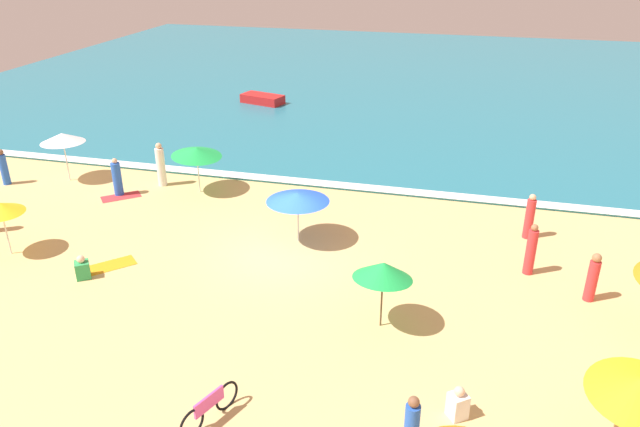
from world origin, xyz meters
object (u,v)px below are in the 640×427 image
(beachgoer_2, at_px, (4,168))
(beachgoer_4, at_px, (82,268))
(beachgoer_9, at_px, (593,278))
(small_boat_0, at_px, (263,99))
(beachgoer_10, at_px, (458,404))
(beachgoer_11, at_px, (530,217))
(beach_umbrella_7, at_px, (197,152))
(parked_bicycle, at_px, (210,408))
(beach_umbrella_4, at_px, (298,197))
(beach_umbrella_5, at_px, (0,208))
(beach_umbrella_6, at_px, (62,138))
(beachgoer_12, at_px, (531,250))
(beachgoer_6, at_px, (161,166))
(beach_umbrella_0, at_px, (383,271))
(beachgoer_7, at_px, (117,178))

(beachgoer_2, distance_m, beachgoer_4, 10.10)
(beachgoer_9, height_order, small_boat_0, beachgoer_9)
(beachgoer_2, relative_size, beachgoer_10, 1.88)
(beachgoer_11, bearing_deg, beachgoer_9, -67.43)
(beach_umbrella_7, height_order, beachgoer_9, beach_umbrella_7)
(beachgoer_10, xyz_separation_m, small_boat_0, (-13.44, 25.02, 0.00))
(parked_bicycle, bearing_deg, beach_umbrella_4, 93.30)
(beach_umbrella_4, bearing_deg, beach_umbrella_5, -160.26)
(beachgoer_2, bearing_deg, beachgoer_11, 0.80)
(beach_umbrella_4, distance_m, beach_umbrella_7, 6.30)
(beach_umbrella_4, xyz_separation_m, beachgoer_2, (-13.98, 2.01, -0.95))
(beach_umbrella_5, distance_m, small_boat_0, 21.05)
(beach_umbrella_4, distance_m, beachgoer_10, 9.67)
(beachgoer_9, bearing_deg, beachgoer_2, 171.47)
(beachgoer_9, relative_size, beachgoer_11, 0.93)
(beachgoer_4, bearing_deg, beachgoer_9, 9.63)
(beachgoer_2, relative_size, beachgoer_4, 2.00)
(parked_bicycle, bearing_deg, small_boat_0, 106.76)
(beach_umbrella_4, distance_m, beachgoer_11, 8.38)
(beach_umbrella_6, bearing_deg, beachgoer_9, -12.32)
(beachgoer_11, bearing_deg, parked_bicycle, -123.41)
(beachgoer_4, bearing_deg, beachgoer_10, -15.46)
(beach_umbrella_6, xyz_separation_m, beachgoer_12, (19.47, -3.43, -1.14))
(beachgoer_4, bearing_deg, beachgoer_12, 15.45)
(beachgoer_12, bearing_deg, beachgoer_2, 173.89)
(beachgoer_4, bearing_deg, beachgoer_6, 99.07)
(beach_umbrella_6, bearing_deg, beachgoer_6, 6.55)
(beachgoer_6, bearing_deg, beachgoer_10, -39.98)
(beachgoer_10, bearing_deg, beach_umbrella_5, 165.03)
(beach_umbrella_0, height_order, beachgoer_9, beach_umbrella_0)
(beachgoer_11, distance_m, beachgoer_12, 2.65)
(small_boat_0, bearing_deg, beachgoer_11, -44.52)
(beachgoer_7, xyz_separation_m, beachgoer_10, (14.50, -9.65, -0.39))
(beach_umbrella_4, xyz_separation_m, beachgoer_10, (5.96, -7.48, -1.35))
(beachgoer_9, relative_size, small_boat_0, 0.54)
(beach_umbrella_5, distance_m, beach_umbrella_7, 7.82)
(small_boat_0, bearing_deg, beachgoer_7, -93.94)
(beachgoer_9, bearing_deg, beach_umbrella_6, 167.68)
(beachgoer_6, relative_size, beachgoer_9, 1.22)
(beach_umbrella_0, relative_size, small_boat_0, 0.73)
(parked_bicycle, distance_m, beachgoer_11, 13.59)
(beach_umbrella_5, height_order, beachgoer_7, beach_umbrella_5)
(beach_umbrella_7, height_order, small_boat_0, beach_umbrella_7)
(parked_bicycle, bearing_deg, beachgoer_2, 142.75)
(beach_umbrella_0, height_order, beach_umbrella_5, beach_umbrella_0)
(beachgoer_12, bearing_deg, beach_umbrella_7, 164.65)
(beach_umbrella_5, relative_size, parked_bicycle, 1.14)
(parked_bicycle, xyz_separation_m, beachgoer_11, (7.48, 11.34, 0.43))
(beach_umbrella_5, height_order, beach_umbrella_7, beach_umbrella_7)
(beach_umbrella_7, height_order, beachgoer_12, beach_umbrella_7)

